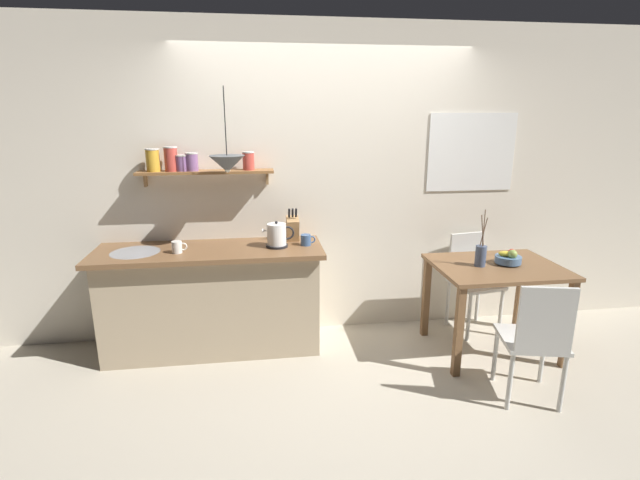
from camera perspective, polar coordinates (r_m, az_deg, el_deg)
ground_plane at (r=3.99m, az=1.98°, el=-14.19°), size 14.00×14.00×0.00m
back_wall at (r=4.19m, az=3.41°, el=6.90°), size 6.80×0.11×2.70m
kitchen_counter at (r=4.05m, az=-12.98°, el=-6.99°), size 1.83×0.63×0.90m
wall_shelf at (r=3.96m, az=-15.28°, el=8.82°), size 1.09×0.20×0.33m
dining_table at (r=4.11m, az=20.62°, el=-4.41°), size 1.00×0.79×0.76m
dining_chair_near at (r=3.54m, az=24.83°, el=-10.65°), size 0.49×0.50×0.90m
dining_chair_far at (r=4.54m, az=17.96°, el=-4.24°), size 0.45×0.46×0.89m
fruit_bowl at (r=4.11m, az=21.99°, el=-2.04°), size 0.21×0.21×0.13m
twig_vase at (r=3.98m, az=18.99°, el=-1.74°), size 0.09×0.09×0.47m
electric_kettle at (r=3.82m, az=-5.26°, el=0.55°), size 0.26×0.18×0.22m
knife_block at (r=4.00m, az=-3.37°, el=1.48°), size 0.10×0.18×0.29m
coffee_mug_by_sink at (r=3.82m, az=-16.98°, el=-0.83°), size 0.12×0.08×0.09m
coffee_mug_spare at (r=3.87m, az=-1.69°, el=0.01°), size 0.12×0.08×0.09m
pendant_lamp at (r=3.69m, az=-11.24°, el=9.10°), size 0.27×0.27×0.64m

